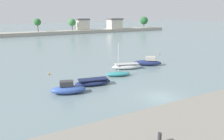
{
  "coord_description": "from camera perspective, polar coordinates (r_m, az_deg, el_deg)",
  "views": [
    {
      "loc": [
        -16.32,
        -18.03,
        9.82
      ],
      "look_at": [
        -0.42,
        11.59,
        0.73
      ],
      "focal_mm": 34.06,
      "sensor_mm": 36.0,
      "label": 1
    }
  ],
  "objects": [
    {
      "name": "mooring_buoy_1",
      "position": [
        36.28,
        -16.62,
        -0.97
      ],
      "size": [
        0.31,
        0.31,
        0.31
      ],
      "primitive_type": "sphere",
      "color": "orange",
      "rests_on": "ground"
    },
    {
      "name": "moored_boat_3",
      "position": [
        38.21,
        3.93,
        0.97
      ],
      "size": [
        5.55,
        2.92,
        1.03
      ],
      "rotation": [
        0.0,
        0.0,
        -0.26
      ],
      "color": "white",
      "rests_on": "ground"
    },
    {
      "name": "ground_plane",
      "position": [
        26.22,
        13.0,
        -7.27
      ],
      "size": [
        400.0,
        400.0,
        0.0
      ],
      "primitive_type": "plane",
      "color": "slate"
    },
    {
      "name": "moored_boat_1",
      "position": [
        29.79,
        -5.11,
        -3.27
      ],
      "size": [
        5.29,
        2.53,
        0.94
      ],
      "rotation": [
        0.0,
        0.0,
        -0.17
      ],
      "color": "navy",
      "rests_on": "ground"
    },
    {
      "name": "mooring_bollard",
      "position": [
        13.14,
        12.65,
        -17.39
      ],
      "size": [
        0.22,
        0.22,
        0.65
      ],
      "primitive_type": "cylinder",
      "color": "#2D2D33",
      "rests_on": "seawall_embankment"
    },
    {
      "name": "mooring_buoy_0",
      "position": [
        53.01,
        12.74,
        4.22
      ],
      "size": [
        0.25,
        0.25,
        0.25
      ],
      "primitive_type": "sphere",
      "color": "red",
      "rests_on": "ground"
    },
    {
      "name": "moored_boat_0",
      "position": [
        27.16,
        -11.72,
        -4.99
      ],
      "size": [
        4.66,
        2.86,
        1.67
      ],
      "rotation": [
        0.0,
        0.0,
        -0.29
      ],
      "color": "#3856A8",
      "rests_on": "ground"
    },
    {
      "name": "moored_boat_4",
      "position": [
        41.26,
        9.59,
        2.08
      ],
      "size": [
        5.32,
        4.23,
        1.76
      ],
      "rotation": [
        0.0,
        0.0,
        -0.58
      ],
      "color": "navy",
      "rests_on": "ground"
    },
    {
      "name": "moored_boat_2",
      "position": [
        33.95,
        1.65,
        -1.01
      ],
      "size": [
        4.16,
        2.56,
        5.32
      ],
      "rotation": [
        0.0,
        0.0,
        -0.32
      ],
      "color": "teal",
      "rests_on": "ground"
    },
    {
      "name": "distant_shoreline",
      "position": [
        102.3,
        -18.59,
        10.02
      ],
      "size": [
        137.28,
        7.28,
        8.52
      ],
      "color": "#9E998C",
      "rests_on": "ground"
    }
  ]
}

